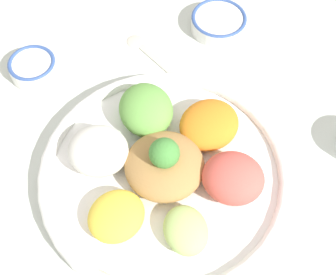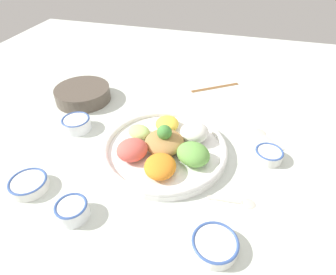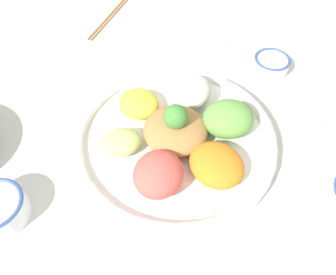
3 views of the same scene
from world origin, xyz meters
name	(u,v)px [view 3 (image 3 of 3)]	position (x,y,z in m)	size (l,w,h in m)	color
ground_plane	(169,152)	(0.00, 0.00, 0.00)	(2.40, 2.40, 0.00)	silver
salad_platter	(178,136)	(0.01, -0.03, 0.03)	(0.40, 0.40, 0.11)	white
rice_bowl_blue	(271,63)	(0.07, -0.34, 0.02)	(0.09, 0.09, 0.03)	white
chopsticks_pair_near	(109,17)	(0.49, -0.12, 0.00)	(0.14, 0.20, 0.01)	#9E6B3D
serving_spoon_main	(235,45)	(0.19, -0.33, 0.00)	(0.11, 0.11, 0.01)	beige
serving_spoon_extra	(310,135)	(-0.13, -0.27, 0.00)	(0.04, 0.13, 0.01)	beige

